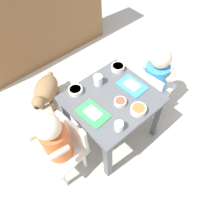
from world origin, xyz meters
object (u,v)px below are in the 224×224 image
Objects in this scene: water_cup_left at (119,127)px; veggie_bowl_near at (118,67)px; food_tray_left at (93,113)px; veggie_bowl_far at (138,109)px; water_cup_right at (98,81)px; cereal_bowl_right_side at (120,102)px; seated_child_right at (156,75)px; cereal_bowl_left_side at (76,90)px; dining_table at (112,105)px; seated_child_left at (57,140)px; dog at (45,91)px; food_tray_right at (132,86)px.

water_cup_left is 0.52m from veggie_bowl_near.
veggie_bowl_far reaches higher than food_tray_left.
cereal_bowl_right_side is at bearing -92.02° from water_cup_right.
veggie_bowl_far is at bearing -156.06° from seated_child_right.
veggie_bowl_near is (-0.23, 0.20, 0.09)m from seated_child_right.
veggie_bowl_far is 0.45m from cereal_bowl_left_side.
dining_table is at bearing 97.62° from cereal_bowl_right_side.
cereal_bowl_right_side is at bearing -16.65° from food_tray_left.
seated_child_left is 0.39m from water_cup_left.
seated_child_left is at bearing -110.40° from dog.
food_tray_left is at bearing -5.04° from seated_child_left.
food_tray_right is 2.47× the size of cereal_bowl_right_side.
dining_table is at bearing -70.51° from dog.
veggie_bowl_far is at bearing -125.21° from food_tray_right.
cereal_bowl_left_side reaches higher than dining_table.
dining_table is at bearing 4.65° from food_tray_left.
food_tray_right is at bearing -34.32° from cereal_bowl_left_side.
cereal_bowl_right_side is (-0.44, -0.05, 0.08)m from seated_child_right.
cereal_bowl_right_side is (0.46, -0.08, 0.07)m from seated_child_left.
seated_child_left is at bearing 157.68° from veggie_bowl_far.
veggie_bowl_near reaches higher than food_tray_right.
seated_child_left is at bearing 174.96° from food_tray_left.
water_cup_left is at bearing -34.31° from seated_child_left.
veggie_bowl_near is at bearing 47.49° from water_cup_left.
food_tray_right reaches higher than dog.
dog is at bearing 122.00° from food_tray_right.
food_tray_right is at bearing -4.65° from dining_table.
cereal_bowl_left_side is at bearing 116.21° from veggie_bowl_far.
dining_table is at bearing 57.58° from water_cup_left.
cereal_bowl_right_side is at bearing -9.90° from seated_child_left.
dining_table is 0.85× the size of seated_child_left.
food_tray_right is 0.37m from water_cup_left.
dog is 0.61m from water_cup_right.
seated_child_left reaches higher than veggie_bowl_near.
water_cup_right reaches higher than water_cup_left.
water_cup_right is 0.24m from cereal_bowl_right_side.
food_tray_right is 3.36× the size of water_cup_left.
veggie_bowl_near is at bearing 3.25° from water_cup_right.
cereal_bowl_left_side is (0.30, 0.20, 0.07)m from seated_child_left.
veggie_bowl_far is (0.23, -0.18, 0.02)m from food_tray_left.
water_cup_left is at bearing -148.10° from food_tray_right.
water_cup_left is at bearing -176.33° from veggie_bowl_far.
veggie_bowl_near reaches higher than cereal_bowl_left_side.
veggie_bowl_far is (0.27, -0.82, 0.31)m from dog.
dog is (-0.22, 0.63, -0.20)m from dining_table.
dining_table is at bearing -54.52° from cereal_bowl_left_side.
veggie_bowl_far and veggie_bowl_near have the same top height.
seated_child_left is at bearing 145.69° from water_cup_left.
dining_table is 0.70m from dog.
seated_child_left is 3.34× the size of food_tray_right.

